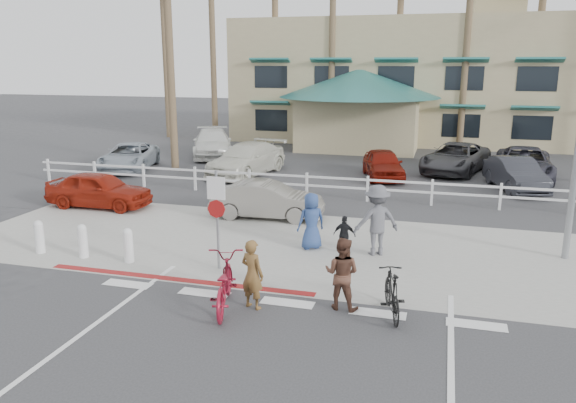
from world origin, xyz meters
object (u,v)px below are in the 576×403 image
(bike_red, at_px, (223,283))
(sign_post, at_px, (217,215))
(bike_black, at_px, (392,293))
(car_red_compact, at_px, (99,189))
(car_white_sedan, at_px, (267,200))

(bike_red, bearing_deg, sign_post, -80.33)
(bike_black, relative_size, car_red_compact, 0.43)
(bike_red, relative_size, car_red_compact, 0.57)
(sign_post, bearing_deg, car_red_compact, 144.53)
(sign_post, bearing_deg, car_white_sedan, 93.36)
(bike_black, distance_m, car_red_compact, 12.98)
(car_white_sedan, bearing_deg, bike_red, -173.52)
(sign_post, xyz_separation_m, bike_red, (1.04, -2.21, -0.87))
(bike_red, height_order, car_red_compact, car_red_compact)
(sign_post, bearing_deg, bike_black, -19.21)
(sign_post, distance_m, bike_black, 4.94)
(bike_red, bearing_deg, car_white_sedan, -95.05)
(car_red_compact, bearing_deg, sign_post, -126.19)
(bike_black, bearing_deg, car_white_sedan, -68.47)
(car_red_compact, bearing_deg, car_white_sedan, -88.65)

